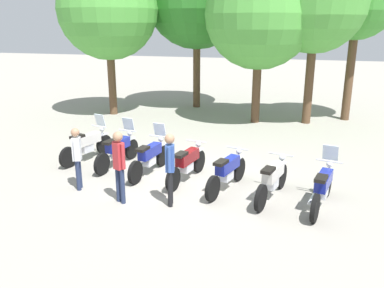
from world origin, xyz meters
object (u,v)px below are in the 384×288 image
motorcycle_1 (118,149)px  person_0 (77,154)px  tree_2 (260,14)px  tree_4 (358,1)px  tree_3 (316,2)px  motorcycle_6 (323,187)px  tree_0 (108,9)px  motorcycle_5 (273,179)px  motorcycle_2 (150,157)px  motorcycle_3 (187,163)px  motorcycle_4 (227,171)px  person_1 (119,161)px  person_2 (170,164)px  motorcycle_0 (88,144)px

motorcycle_1 → person_0: person_0 is taller
tree_2 → tree_4: 4.16m
tree_3 → motorcycle_6: bearing=-87.2°
tree_4 → motorcycle_1: bearing=-130.5°
tree_0 → tree_3: bearing=4.0°
motorcycle_1 → motorcycle_5: 4.79m
motorcycle_2 → tree_0: 9.30m
motorcycle_5 → motorcycle_1: bearing=90.3°
tree_2 → tree_0: bearing=-178.5°
motorcycle_5 → tree_3: (0.76, 8.28, 4.44)m
motorcycle_2 → tree_4: size_ratio=0.33×
motorcycle_3 → tree_0: (-5.74, 7.13, 4.22)m
motorcycle_4 → tree_4: 10.84m
person_1 → person_2: bearing=-54.2°
person_1 → tree_3: tree_3 is taller
motorcycle_1 → motorcycle_2: size_ratio=1.00×
person_0 → motorcycle_6: bearing=165.8°
tree_2 → motorcycle_1: bearing=-115.9°
person_2 → person_1: bearing=-5.0°
motorcycle_4 → tree_0: bearing=57.6°
person_2 → tree_4: tree_4 is taller
motorcycle_0 → tree_2: tree_2 is taller
motorcycle_0 → motorcycle_2: 2.40m
motorcycle_1 → motorcycle_4: 3.61m
motorcycle_0 → motorcycle_2: size_ratio=0.98×
tree_0 → motorcycle_5: bearing=-43.5°
person_1 → tree_0: size_ratio=0.25×
person_1 → person_2: person_1 is taller
motorcycle_2 → tree_2: bearing=-8.9°
motorcycle_1 → motorcycle_5: (4.66, -1.11, -0.01)m
motorcycle_0 → tree_3: (6.57, 6.93, 4.43)m
motorcycle_2 → tree_3: tree_3 is taller
person_0 → tree_3: tree_3 is taller
motorcycle_0 → tree_0: 7.92m
motorcycle_3 → motorcycle_4: size_ratio=1.01×
motorcycle_1 → motorcycle_6: size_ratio=1.01×
motorcycle_4 → tree_3: (1.92, 8.06, 4.44)m
motorcycle_4 → tree_0: 11.00m
motorcycle_0 → motorcycle_1: bearing=-87.1°
person_2 → tree_3: tree_3 is taller
motorcycle_1 → motorcycle_3: (2.33, -0.56, -0.01)m
motorcycle_3 → person_2: person_2 is taller
motorcycle_1 → tree_4: (7.09, 8.30, 4.48)m
motorcycle_2 → motorcycle_3: (1.16, -0.21, -0.01)m
motorcycle_5 → tree_4: tree_4 is taller
motorcycle_3 → tree_2: 8.37m
person_2 → tree_0: size_ratio=0.25×
person_1 → tree_4: (5.90, 10.63, 3.96)m
motorcycle_1 → person_0: 1.94m
motorcycle_1 → tree_0: tree_0 is taller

